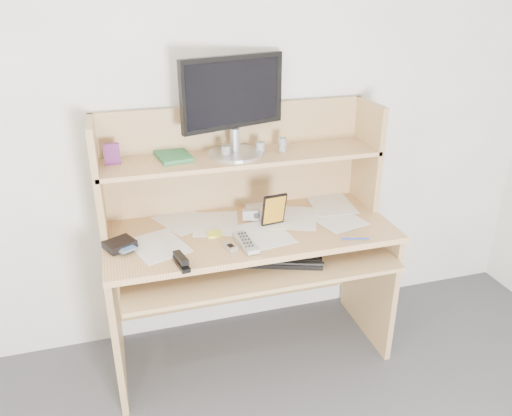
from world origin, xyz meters
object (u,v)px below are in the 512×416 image
object	(u,v)px
keyboard	(275,258)
tv_remote	(246,242)
desk	(246,232)
monitor	(234,103)
game_case	(274,210)

from	to	relation	value
keyboard	tv_remote	xyz separation A→B (m)	(-0.14, 0.01, 0.10)
keyboard	tv_remote	world-z (taller)	tv_remote
desk	monitor	size ratio (longest dim) A/B	2.66
tv_remote	monitor	bearing A→B (deg)	76.84
tv_remote	monitor	size ratio (longest dim) A/B	0.39
game_case	monitor	bearing A→B (deg)	120.96
game_case	keyboard	bearing A→B (deg)	-112.84
keyboard	game_case	bearing A→B (deg)	93.80
tv_remote	game_case	size ratio (longest dim) A/B	1.22
keyboard	monitor	world-z (taller)	monitor
desk	keyboard	xyz separation A→B (m)	(0.08, -0.25, -0.03)
keyboard	tv_remote	size ratio (longest dim) A/B	2.29
monitor	keyboard	bearing A→B (deg)	-90.88
keyboard	tv_remote	bearing A→B (deg)	-163.36
desk	tv_remote	world-z (taller)	desk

